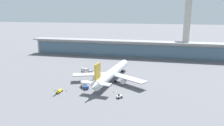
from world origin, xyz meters
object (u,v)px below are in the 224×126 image
at_px(service_truck_under_wing_yellow, 59,91).
at_px(safety_cone_alpha, 66,91).
at_px(airliner_on_stand, 112,73).
at_px(service_truck_on_taxiway_grey, 86,70).
at_px(control_tower, 188,14).
at_px(service_truck_by_tail_blue, 84,85).
at_px(safety_cone_bravo, 113,92).
at_px(service_truck_mid_apron_white, 110,73).
at_px(service_truck_near_nose_white, 119,96).
at_px(safety_cone_charlie, 85,91).

relative_size(service_truck_under_wing_yellow, safety_cone_alpha, 9.76).
xyz_separation_m(airliner_on_stand, service_truck_on_taxiway_grey, (-21.81, 14.53, -3.36)).
bearing_deg(service_truck_under_wing_yellow, control_tower, 59.72).
height_order(service_truck_by_tail_blue, service_truck_on_taxiway_grey, service_truck_by_tail_blue).
relative_size(safety_cone_alpha, safety_cone_bravo, 1.00).
bearing_deg(service_truck_mid_apron_white, control_tower, 57.83).
xyz_separation_m(service_truck_under_wing_yellow, service_truck_on_taxiway_grey, (0.92, 39.14, 0.90)).
bearing_deg(service_truck_by_tail_blue, service_truck_near_nose_white, -24.87).
bearing_deg(service_truck_mid_apron_white, service_truck_by_tail_blue, -106.04).
distance_m(service_truck_under_wing_yellow, control_tower, 152.77).
distance_m(safety_cone_alpha, safety_cone_charlie, 9.97).
bearing_deg(safety_cone_alpha, service_truck_under_wing_yellow, -135.84).
bearing_deg(service_truck_near_nose_white, service_truck_on_taxiway_grey, 128.68).
xyz_separation_m(service_truck_by_tail_blue, control_tower, (64.23, 117.59, 37.54)).
relative_size(service_truck_near_nose_white, safety_cone_bravo, 4.69).
relative_size(service_truck_mid_apron_white, control_tower, 0.10).
bearing_deg(service_truck_mid_apron_white, service_truck_under_wing_yellow, -115.63).
distance_m(service_truck_mid_apron_white, safety_cone_alpha, 39.25).
xyz_separation_m(service_truck_near_nose_white, safety_cone_bravo, (-4.38, 6.27, -0.56)).
relative_size(service_truck_on_taxiway_grey, control_tower, 0.12).
bearing_deg(airliner_on_stand, service_truck_on_taxiway_grey, 146.32).
height_order(service_truck_mid_apron_white, service_truck_by_tail_blue, service_truck_by_tail_blue).
distance_m(service_truck_mid_apron_white, control_tower, 112.02).
bearing_deg(airliner_on_stand, service_truck_by_tail_blue, -130.52).
relative_size(airliner_on_stand, service_truck_by_tail_blue, 8.51).
bearing_deg(service_truck_mid_apron_white, service_truck_on_taxiway_grey, 178.29).
relative_size(airliner_on_stand, service_truck_on_taxiway_grey, 6.80).
bearing_deg(service_truck_under_wing_yellow, service_truck_mid_apron_white, 64.37).
distance_m(airliner_on_stand, service_truck_on_taxiway_grey, 26.42).
xyz_separation_m(service_truck_by_tail_blue, safety_cone_bravo, (17.65, -3.94, -1.37)).
height_order(service_truck_mid_apron_white, safety_cone_bravo, service_truck_mid_apron_white).
height_order(control_tower, safety_cone_bravo, control_tower).
distance_m(airliner_on_stand, service_truck_mid_apron_white, 15.23).
xyz_separation_m(service_truck_mid_apron_white, service_truck_on_taxiway_grey, (-17.60, 0.53, 0.90)).
bearing_deg(safety_cone_bravo, service_truck_on_taxiway_grey, 129.35).
xyz_separation_m(service_truck_under_wing_yellow, control_tower, (74.55, 127.68, 38.43)).
bearing_deg(service_truck_near_nose_white, service_truck_under_wing_yellow, 179.79).
bearing_deg(service_truck_near_nose_white, safety_cone_alpha, 174.61).
xyz_separation_m(service_truck_near_nose_white, service_truck_by_tail_blue, (-22.03, 10.21, 0.82)).
height_order(service_truck_mid_apron_white, safety_cone_alpha, service_truck_mid_apron_white).
height_order(safety_cone_bravo, safety_cone_charlie, same).
relative_size(control_tower, safety_cone_bravo, 102.79).
xyz_separation_m(service_truck_under_wing_yellow, safety_cone_charlie, (12.47, 4.94, -0.49)).
distance_m(service_truck_under_wing_yellow, safety_cone_charlie, 13.42).
bearing_deg(service_truck_under_wing_yellow, safety_cone_bravo, 12.40).
distance_m(control_tower, safety_cone_bravo, 135.85).
relative_size(safety_cone_alpha, safety_cone_charlie, 1.00).
height_order(service_truck_under_wing_yellow, safety_cone_alpha, service_truck_under_wing_yellow).
distance_m(airliner_on_stand, service_truck_under_wing_yellow, 33.77).
height_order(service_truck_near_nose_white, safety_cone_bravo, service_truck_near_nose_white).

